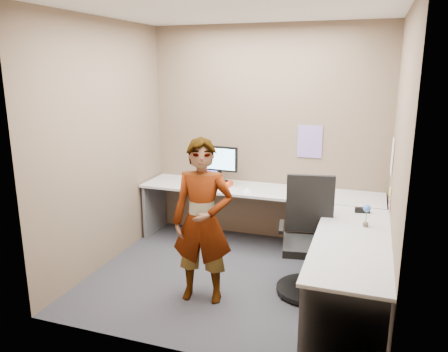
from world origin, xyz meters
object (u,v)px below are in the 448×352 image
at_px(desk, 284,219).
at_px(person, 203,221).
at_px(monitor, 219,161).
at_px(office_chair, 308,247).

distance_m(desk, person, 1.07).
relative_size(monitor, person, 0.30).
height_order(desk, office_chair, office_chair).
xyz_separation_m(desk, monitor, (-0.94, 0.58, 0.46)).
relative_size(desk, monitor, 6.33).
relative_size(desk, office_chair, 2.63).
height_order(desk, person, person).
distance_m(desk, office_chair, 0.51).
relative_size(desk, person, 1.90).
distance_m(monitor, office_chair, 1.69).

